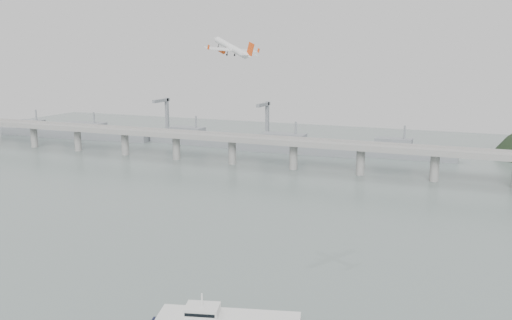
% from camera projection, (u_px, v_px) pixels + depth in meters
% --- Properties ---
extents(ground, '(900.00, 900.00, 0.00)m').
position_uv_depth(ground, '(202.00, 276.00, 210.58)').
color(ground, slate).
rests_on(ground, ground).
extents(bridge, '(800.00, 22.00, 23.90)m').
position_uv_depth(bridge, '(332.00, 148.00, 388.76)').
color(bridge, gray).
rests_on(bridge, ground).
extents(distant_fleet, '(453.00, 60.90, 40.00)m').
position_uv_depth(distant_fleet, '(189.00, 138.00, 507.82)').
color(distant_fleet, slate).
rests_on(distant_fleet, ground).
extents(airliner, '(30.84, 29.49, 13.12)m').
position_uv_depth(airliner, '(232.00, 48.00, 268.06)').
color(airliner, silver).
rests_on(airliner, ground).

